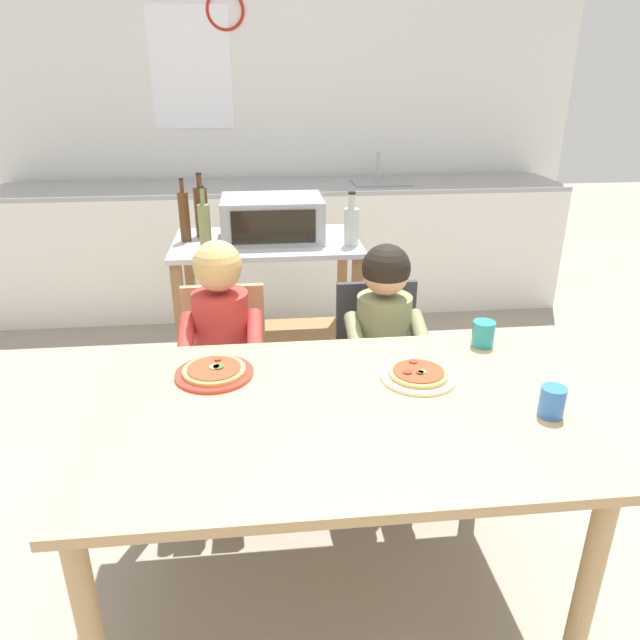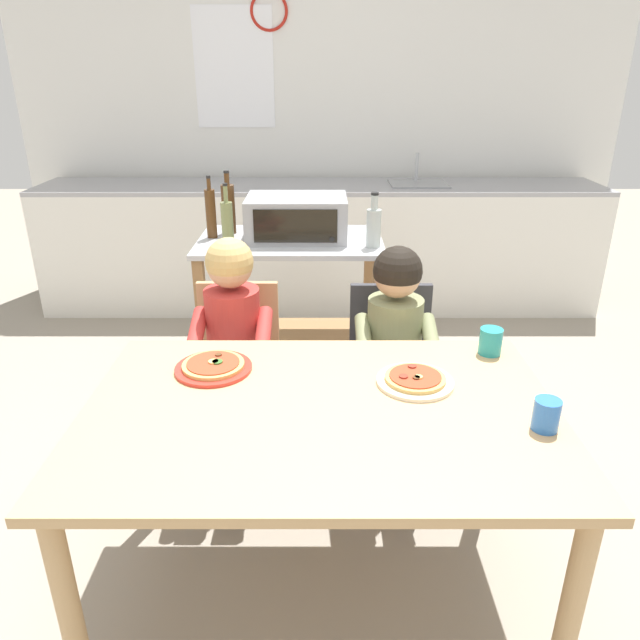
% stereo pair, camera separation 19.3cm
% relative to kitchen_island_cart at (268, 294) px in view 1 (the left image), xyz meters
% --- Properties ---
extents(ground_plane, '(12.24, 12.24, 0.00)m').
position_rel_kitchen_island_cart_xyz_m(ground_plane, '(0.15, -0.19, -0.57)').
color(ground_plane, gray).
extents(back_wall_tiled, '(4.40, 0.14, 2.70)m').
position_rel_kitchen_island_cart_xyz_m(back_wall_tiled, '(0.15, 1.71, 0.79)').
color(back_wall_tiled, white).
rests_on(back_wall_tiled, ground).
extents(kitchen_counter, '(3.96, 0.60, 1.10)m').
position_rel_kitchen_island_cart_xyz_m(kitchen_counter, '(0.15, 1.30, -0.12)').
color(kitchen_counter, silver).
rests_on(kitchen_counter, ground).
extents(kitchen_island_cart, '(0.93, 0.58, 0.85)m').
position_rel_kitchen_island_cart_xyz_m(kitchen_island_cart, '(0.00, 0.00, 0.00)').
color(kitchen_island_cart, '#B7BABF').
rests_on(kitchen_island_cart, ground).
extents(toaster_oven, '(0.50, 0.36, 0.21)m').
position_rel_kitchen_island_cart_xyz_m(toaster_oven, '(0.03, 0.02, 0.39)').
color(toaster_oven, '#999BA0').
rests_on(toaster_oven, kitchen_island_cart).
extents(bottle_slim_sauce, '(0.07, 0.07, 0.26)m').
position_rel_kitchen_island_cart_xyz_m(bottle_slim_sauce, '(0.41, -0.14, 0.39)').
color(bottle_slim_sauce, '#ADB7B2').
rests_on(bottle_slim_sauce, kitchen_island_cart).
extents(bottle_brown_beer, '(0.06, 0.06, 0.31)m').
position_rel_kitchen_island_cart_xyz_m(bottle_brown_beer, '(-0.28, -0.18, 0.41)').
color(bottle_brown_beer, olive).
rests_on(bottle_brown_beer, kitchen_island_cart).
extents(bottle_clear_vinegar, '(0.05, 0.05, 0.31)m').
position_rel_kitchen_island_cart_xyz_m(bottle_clear_vinegar, '(-0.40, 0.03, 0.41)').
color(bottle_clear_vinegar, '#4C2D14').
rests_on(bottle_clear_vinegar, kitchen_island_cart).
extents(bottle_dark_olive_oil, '(0.07, 0.07, 0.32)m').
position_rel_kitchen_island_cart_xyz_m(bottle_dark_olive_oil, '(-0.32, 0.12, 0.42)').
color(bottle_dark_olive_oil, '#4C2D14').
rests_on(bottle_dark_olive_oil, kitchen_island_cart).
extents(dining_table, '(1.39, 0.92, 0.73)m').
position_rel_kitchen_island_cart_xyz_m(dining_table, '(0.15, -1.41, 0.08)').
color(dining_table, tan).
rests_on(dining_table, ground).
extents(dining_chair_left, '(0.36, 0.36, 0.81)m').
position_rel_kitchen_island_cart_xyz_m(dining_chair_left, '(-0.20, -0.66, -0.09)').
color(dining_chair_left, tan).
rests_on(dining_chair_left, ground).
extents(dining_chair_right, '(0.36, 0.36, 0.81)m').
position_rel_kitchen_island_cart_xyz_m(dining_chair_right, '(0.45, -0.68, -0.09)').
color(dining_chair_right, '#333338').
rests_on(dining_chair_right, ground).
extents(child_in_red_shirt, '(0.32, 0.42, 1.03)m').
position_rel_kitchen_island_cart_xyz_m(child_in_red_shirt, '(-0.20, -0.78, 0.10)').
color(child_in_red_shirt, '#424C6B').
rests_on(child_in_red_shirt, ground).
extents(child_in_olive_shirt, '(0.32, 0.42, 1.01)m').
position_rel_kitchen_island_cart_xyz_m(child_in_olive_shirt, '(0.45, -0.80, 0.09)').
color(child_in_olive_shirt, '#424C6B').
rests_on(child_in_olive_shirt, ground).
extents(pizza_plate_red_rimmed, '(0.25, 0.25, 0.03)m').
position_rel_kitchen_island_cart_xyz_m(pizza_plate_red_rimmed, '(-0.20, -1.18, 0.18)').
color(pizza_plate_red_rimmed, red).
rests_on(pizza_plate_red_rimmed, dining_table).
extents(pizza_plate_cream, '(0.24, 0.24, 0.03)m').
position_rel_kitchen_island_cart_xyz_m(pizza_plate_cream, '(0.45, -1.27, 0.18)').
color(pizza_plate_cream, beige).
rests_on(pizza_plate_cream, dining_table).
extents(drinking_cup_teal, '(0.08, 0.08, 0.09)m').
position_rel_kitchen_island_cart_xyz_m(drinking_cup_teal, '(0.74, -1.06, 0.21)').
color(drinking_cup_teal, teal).
rests_on(drinking_cup_teal, dining_table).
extents(drinking_cup_blue, '(0.07, 0.07, 0.09)m').
position_rel_kitchen_island_cart_xyz_m(drinking_cup_blue, '(0.77, -1.52, 0.21)').
color(drinking_cup_blue, blue).
rests_on(drinking_cup_blue, dining_table).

